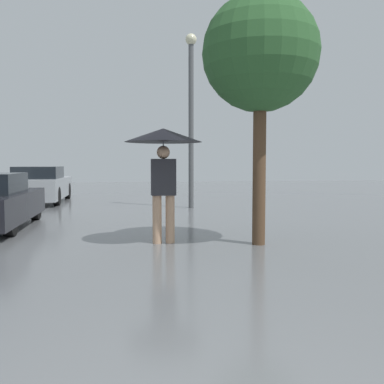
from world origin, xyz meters
TOP-DOWN VIEW (x-y plane):
  - pedestrian at (0.35, 5.96)m, footprint 1.29×1.29m
  - parked_car_farthest at (-3.13, 14.28)m, footprint 1.66×4.40m
  - tree at (1.90, 5.60)m, footprint 1.90×1.90m
  - street_lamp at (1.73, 11.56)m, footprint 0.33×0.33m

SIDE VIEW (x-z plane):
  - parked_car_farthest at x=-3.13m, z-range -0.03..1.20m
  - pedestrian at x=0.35m, z-range 0.65..2.58m
  - street_lamp at x=1.73m, z-range 0.49..5.66m
  - tree at x=1.90m, z-range 1.06..5.14m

